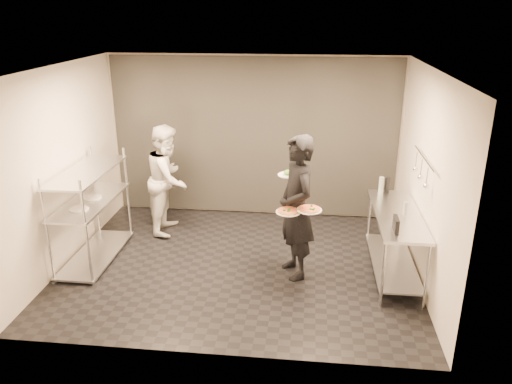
# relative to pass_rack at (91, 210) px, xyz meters

# --- Properties ---
(room_shell) EXTENTS (5.00, 4.00, 2.80)m
(room_shell) POSITION_rel_pass_rack_xyz_m (2.15, 1.18, 0.63)
(room_shell) COLOR black
(room_shell) RESTS_ON ground
(pass_rack) EXTENTS (0.60, 1.60, 1.50)m
(pass_rack) POSITION_rel_pass_rack_xyz_m (0.00, 0.00, 0.00)
(pass_rack) COLOR silver
(pass_rack) RESTS_ON ground
(prep_counter) EXTENTS (0.60, 1.80, 0.92)m
(prep_counter) POSITION_rel_pass_rack_xyz_m (4.33, 0.00, -0.14)
(prep_counter) COLOR silver
(prep_counter) RESTS_ON ground
(utensil_rail) EXTENTS (0.07, 1.20, 0.31)m
(utensil_rail) POSITION_rel_pass_rack_xyz_m (4.58, 0.00, 0.78)
(utensil_rail) COLOR silver
(utensil_rail) RESTS_ON room_shell
(waiter) EXTENTS (0.73, 0.86, 2.00)m
(waiter) POSITION_rel_pass_rack_xyz_m (2.97, -0.15, 0.23)
(waiter) COLOR black
(waiter) RESTS_ON ground
(chef) EXTENTS (0.68, 0.87, 1.79)m
(chef) POSITION_rel_pass_rack_xyz_m (0.84, 1.10, 0.13)
(chef) COLOR silver
(chef) RESTS_ON ground
(pizza_plate_near) EXTENTS (0.33, 0.33, 0.05)m
(pizza_plate_near) POSITION_rel_pass_rack_xyz_m (2.87, -0.39, 0.28)
(pizza_plate_near) COLOR white
(pizza_plate_near) RESTS_ON waiter
(pizza_plate_far) EXTENTS (0.32, 0.32, 0.05)m
(pizza_plate_far) POSITION_rel_pass_rack_xyz_m (3.14, -0.39, 0.31)
(pizza_plate_far) COLOR white
(pizza_plate_far) RESTS_ON waiter
(salad_plate) EXTENTS (0.30, 0.30, 0.07)m
(salad_plate) POSITION_rel_pass_rack_xyz_m (2.84, 0.16, 0.61)
(salad_plate) COLOR white
(salad_plate) RESTS_ON waiter
(pos_monitor) EXTENTS (0.05, 0.25, 0.18)m
(pos_monitor) POSITION_rel_pass_rack_xyz_m (4.21, -0.59, 0.24)
(pos_monitor) COLOR black
(pos_monitor) RESTS_ON prep_counter
(bottle_green) EXTENTS (0.07, 0.07, 0.26)m
(bottle_green) POSITION_rel_pass_rack_xyz_m (4.19, 0.72, 0.28)
(bottle_green) COLOR gray
(bottle_green) RESTS_ON prep_counter
(bottle_clear) EXTENTS (0.05, 0.05, 0.18)m
(bottle_clear) POSITION_rel_pass_rack_xyz_m (4.42, -0.03, 0.24)
(bottle_clear) COLOR gray
(bottle_clear) RESTS_ON prep_counter
(bottle_dark) EXTENTS (0.07, 0.07, 0.23)m
(bottle_dark) POSITION_rel_pass_rack_xyz_m (4.28, 0.80, 0.27)
(bottle_dark) COLOR black
(bottle_dark) RESTS_ON prep_counter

